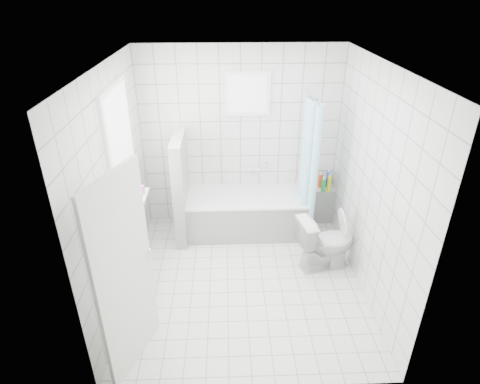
{
  "coord_description": "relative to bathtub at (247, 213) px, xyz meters",
  "views": [
    {
      "loc": [
        -0.2,
        -3.9,
        3.3
      ],
      "look_at": [
        -0.05,
        0.35,
        1.05
      ],
      "focal_mm": 30.0,
      "sensor_mm": 36.0,
      "label": 1
    }
  ],
  "objects": [
    {
      "name": "ground",
      "position": [
        -0.09,
        -1.12,
        -0.29
      ],
      "size": [
        3.0,
        3.0,
        0.0
      ],
      "primitive_type": "plane",
      "color": "white",
      "rests_on": "ground"
    },
    {
      "name": "ceiling",
      "position": [
        -0.09,
        -1.12,
        2.31
      ],
      "size": [
        3.0,
        3.0,
        0.0
      ],
      "primitive_type": "plane",
      "rotation": [
        3.14,
        0.0,
        0.0
      ],
      "color": "white",
      "rests_on": "ground"
    },
    {
      "name": "wall_back",
      "position": [
        -0.09,
        0.38,
        1.01
      ],
      "size": [
        2.8,
        0.02,
        2.6
      ],
      "primitive_type": "cube",
      "color": "white",
      "rests_on": "ground"
    },
    {
      "name": "wall_front",
      "position": [
        -0.09,
        -2.62,
        1.01
      ],
      "size": [
        2.8,
        0.02,
        2.6
      ],
      "primitive_type": "cube",
      "color": "white",
      "rests_on": "ground"
    },
    {
      "name": "wall_left",
      "position": [
        -1.49,
        -1.12,
        1.01
      ],
      "size": [
        0.02,
        3.0,
        2.6
      ],
      "primitive_type": "cube",
      "color": "white",
      "rests_on": "ground"
    },
    {
      "name": "wall_right",
      "position": [
        1.31,
        -1.12,
        1.01
      ],
      "size": [
        0.02,
        3.0,
        2.6
      ],
      "primitive_type": "cube",
      "color": "white",
      "rests_on": "ground"
    },
    {
      "name": "window_left",
      "position": [
        -1.44,
        -0.82,
        1.31
      ],
      "size": [
        0.01,
        0.9,
        1.4
      ],
      "primitive_type": "cube",
      "color": "white",
      "rests_on": "wall_left"
    },
    {
      "name": "window_back",
      "position": [
        0.01,
        0.33,
        1.66
      ],
      "size": [
        0.5,
        0.01,
        0.5
      ],
      "primitive_type": "cube",
      "color": "white",
      "rests_on": "wall_back"
    },
    {
      "name": "window_sill",
      "position": [
        -1.4,
        -0.82,
        0.57
      ],
      "size": [
        0.18,
        1.02,
        0.08
      ],
      "primitive_type": "cube",
      "color": "white",
      "rests_on": "wall_left"
    },
    {
      "name": "door",
      "position": [
        -1.2,
        -2.23,
        0.71
      ],
      "size": [
        0.31,
        0.76,
        2.0
      ],
      "primitive_type": "cube",
      "rotation": [
        0.0,
        0.0,
        -0.35
      ],
      "color": "silver",
      "rests_on": "ground"
    },
    {
      "name": "bathtub",
      "position": [
        0.0,
        0.0,
        0.0
      ],
      "size": [
        1.73,
        0.77,
        0.58
      ],
      "color": "white",
      "rests_on": "ground"
    },
    {
      "name": "partition_wall",
      "position": [
        -0.93,
        -0.05,
        0.46
      ],
      "size": [
        0.15,
        0.85,
        1.5
      ],
      "primitive_type": "cube",
      "color": "white",
      "rests_on": "ground"
    },
    {
      "name": "tiled_ledge",
      "position": [
        1.15,
        0.25,
        -0.02
      ],
      "size": [
        0.4,
        0.24,
        0.55
      ],
      "primitive_type": "cube",
      "color": "white",
      "rests_on": "ground"
    },
    {
      "name": "toilet",
      "position": [
        0.94,
        -0.9,
        0.08
      ],
      "size": [
        0.8,
        0.56,
        0.74
      ],
      "primitive_type": "imported",
      "rotation": [
        0.0,
        0.0,
        1.79
      ],
      "color": "white",
      "rests_on": "ground"
    },
    {
      "name": "curtain_rod",
      "position": [
        0.81,
        -0.02,
        1.71
      ],
      "size": [
        0.02,
        0.8,
        0.02
      ],
      "primitive_type": "cylinder",
      "rotation": [
        1.57,
        0.0,
        0.0
      ],
      "color": "silver",
      "rests_on": "wall_back"
    },
    {
      "name": "shower_curtain",
      "position": [
        0.81,
        -0.16,
        0.81
      ],
      "size": [
        0.14,
        0.48,
        1.78
      ],
      "primitive_type": null,
      "color": "#56DBFC",
      "rests_on": "curtain_rod"
    },
    {
      "name": "tub_faucet",
      "position": [
        0.1,
        0.33,
        0.56
      ],
      "size": [
        0.18,
        0.06,
        0.06
      ],
      "primitive_type": "cube",
      "color": "silver",
      "rests_on": "wall_back"
    },
    {
      "name": "sill_bottles",
      "position": [
        -1.39,
        -1.05,
        0.75
      ],
      "size": [
        0.18,
        0.84,
        0.33
      ],
      "color": "#CE67B7",
      "rests_on": "window_sill"
    },
    {
      "name": "ledge_bottles",
      "position": [
        1.17,
        0.22,
        0.37
      ],
      "size": [
        0.19,
        0.2,
        0.24
      ],
      "color": "#EF3F1C",
      "rests_on": "tiled_ledge"
    }
  ]
}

